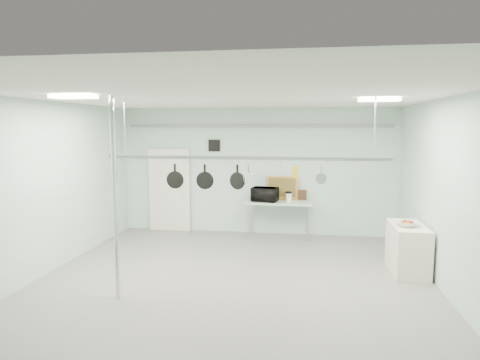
% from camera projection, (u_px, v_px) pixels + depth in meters
% --- Properties ---
extents(floor, '(8.00, 8.00, 0.00)m').
position_uv_depth(floor, '(230.00, 290.00, 7.17)').
color(floor, gray).
rests_on(floor, ground).
extents(ceiling, '(7.00, 8.00, 0.02)m').
position_uv_depth(ceiling, '(229.00, 97.00, 6.79)').
color(ceiling, silver).
rests_on(ceiling, back_wall).
extents(back_wall, '(7.00, 0.02, 3.20)m').
position_uv_depth(back_wall, '(257.00, 171.00, 10.89)').
color(back_wall, silver).
rests_on(back_wall, floor).
extents(right_wall, '(0.02, 8.00, 3.20)m').
position_uv_depth(right_wall, '(456.00, 201.00, 6.46)').
color(right_wall, silver).
rests_on(right_wall, floor).
extents(door, '(1.10, 0.10, 2.20)m').
position_uv_depth(door, '(170.00, 191.00, 11.26)').
color(door, silver).
rests_on(door, floor).
extents(wall_vent, '(0.30, 0.04, 0.30)m').
position_uv_depth(wall_vent, '(214.00, 145.00, 10.96)').
color(wall_vent, black).
rests_on(wall_vent, back_wall).
extents(conduit_pipe, '(6.60, 0.07, 0.07)m').
position_uv_depth(conduit_pipe, '(257.00, 126.00, 10.67)').
color(conduit_pipe, gray).
rests_on(conduit_pipe, back_wall).
extents(chrome_pole, '(0.08, 0.08, 3.20)m').
position_uv_depth(chrome_pole, '(115.00, 199.00, 6.65)').
color(chrome_pole, silver).
rests_on(chrome_pole, floor).
extents(prep_table, '(1.60, 0.70, 0.91)m').
position_uv_depth(prep_table, '(279.00, 204.00, 10.51)').
color(prep_table, silver).
rests_on(prep_table, floor).
extents(side_cabinet, '(0.60, 1.20, 0.90)m').
position_uv_depth(side_cabinet, '(408.00, 248.00, 8.02)').
color(side_cabinet, silver).
rests_on(side_cabinet, floor).
extents(pot_rack, '(4.80, 0.06, 1.00)m').
position_uv_depth(pot_rack, '(244.00, 156.00, 7.17)').
color(pot_rack, '#B7B7BC').
rests_on(pot_rack, ceiling).
extents(light_panel_left, '(0.65, 0.30, 0.05)m').
position_uv_depth(light_panel_left, '(74.00, 97.00, 6.33)').
color(light_panel_left, white).
rests_on(light_panel_left, ceiling).
extents(light_panel_right, '(0.65, 0.30, 0.05)m').
position_uv_depth(light_panel_right, '(379.00, 100.00, 7.02)').
color(light_panel_right, white).
rests_on(light_panel_right, ceiling).
extents(microwave, '(0.69, 0.53, 0.34)m').
position_uv_depth(microwave, '(265.00, 194.00, 10.49)').
color(microwave, black).
rests_on(microwave, prep_table).
extents(coffee_canister, '(0.19, 0.19, 0.20)m').
position_uv_depth(coffee_canister, '(289.00, 197.00, 10.49)').
color(coffee_canister, white).
rests_on(coffee_canister, prep_table).
extents(painting_large, '(0.78, 0.13, 0.58)m').
position_uv_depth(painting_large, '(282.00, 188.00, 10.76)').
color(painting_large, '#BD7532').
rests_on(painting_large, prep_table).
extents(painting_small, '(0.31, 0.11, 0.25)m').
position_uv_depth(painting_small, '(301.00, 195.00, 10.71)').
color(painting_small, '#372213').
rests_on(painting_small, prep_table).
extents(fruit_bowl, '(0.44, 0.44, 0.10)m').
position_uv_depth(fruit_bowl, '(407.00, 224.00, 7.85)').
color(fruit_bowl, silver).
rests_on(fruit_bowl, side_cabinet).
extents(skillet_left, '(0.30, 0.07, 0.41)m').
position_uv_depth(skillet_left, '(175.00, 176.00, 7.39)').
color(skillet_left, black).
rests_on(skillet_left, pot_rack).
extents(skillet_mid, '(0.30, 0.06, 0.41)m').
position_uv_depth(skillet_mid, '(205.00, 176.00, 7.31)').
color(skillet_mid, black).
rests_on(skillet_mid, pot_rack).
extents(skillet_right, '(0.29, 0.16, 0.41)m').
position_uv_depth(skillet_right, '(237.00, 177.00, 7.23)').
color(skillet_right, black).
rests_on(skillet_right, pot_rack).
extents(whisk, '(0.25, 0.25, 0.36)m').
position_uv_depth(whisk, '(249.00, 175.00, 7.19)').
color(whisk, silver).
rests_on(whisk, pot_rack).
extents(grater, '(0.09, 0.02, 0.23)m').
position_uv_depth(grater, '(295.00, 172.00, 7.07)').
color(grater, gold).
rests_on(grater, pot_rack).
extents(saucepan, '(0.20, 0.16, 0.31)m').
position_uv_depth(saucepan, '(321.00, 175.00, 7.01)').
color(saucepan, silver).
rests_on(saucepan, pot_rack).
extents(fruit_cluster, '(0.24, 0.24, 0.09)m').
position_uv_depth(fruit_cluster, '(407.00, 222.00, 7.84)').
color(fruit_cluster, '#B22F10').
rests_on(fruit_cluster, fruit_bowl).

